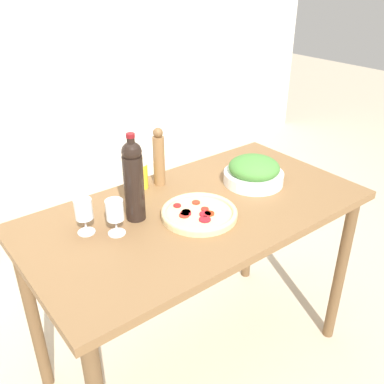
{
  "coord_description": "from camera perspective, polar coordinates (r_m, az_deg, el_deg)",
  "views": [
    {
      "loc": [
        -0.98,
        -1.22,
        1.82
      ],
      "look_at": [
        0.0,
        0.04,
        0.97
      ],
      "focal_mm": 40.0,
      "sensor_mm": 36.0,
      "label": 1
    }
  ],
  "objects": [
    {
      "name": "prep_counter",
      "position": [
        1.88,
        0.73,
        -5.13
      ],
      "size": [
        1.47,
        0.77,
        0.91
      ],
      "color": "brown",
      "rests_on": "ground_plane"
    },
    {
      "name": "homemade_pizza",
      "position": [
        1.75,
        0.95,
        -2.81
      ],
      "size": [
        0.31,
        0.31,
        0.03
      ],
      "color": "#DBC189",
      "rests_on": "prep_counter"
    },
    {
      "name": "wine_glass_far",
      "position": [
        1.66,
        -14.25,
        -2.48
      ],
      "size": [
        0.07,
        0.07,
        0.14
      ],
      "color": "silver",
      "rests_on": "prep_counter"
    },
    {
      "name": "wine_glass_near",
      "position": [
        1.63,
        -10.25,
        -2.66
      ],
      "size": [
        0.07,
        0.07,
        0.14
      ],
      "color": "silver",
      "rests_on": "prep_counter"
    },
    {
      "name": "ground_plane",
      "position": [
        2.4,
        0.61,
        -21.08
      ],
      "size": [
        14.0,
        14.0,
        0.0
      ],
      "primitive_type": "plane",
      "color": "#BCAD93"
    },
    {
      "name": "pepper_mill",
      "position": [
        1.96,
        -4.53,
        4.57
      ],
      "size": [
        0.05,
        0.05,
        0.28
      ],
      "color": "olive",
      "rests_on": "prep_counter"
    },
    {
      "name": "salad_bowl",
      "position": [
        2.02,
        8.24,
        2.68
      ],
      "size": [
        0.28,
        0.28,
        0.13
      ],
      "color": "white",
      "rests_on": "prep_counter"
    },
    {
      "name": "salt_canister",
      "position": [
        1.96,
        -6.89,
        2.32
      ],
      "size": [
        0.07,
        0.07,
        0.13
      ],
      "color": "yellow",
      "rests_on": "prep_counter"
    },
    {
      "name": "wall_back",
      "position": [
        3.62,
        -22.97,
        17.89
      ],
      "size": [
        6.4,
        0.06,
        2.6
      ],
      "color": "silver",
      "rests_on": "ground_plane"
    },
    {
      "name": "wine_bottle",
      "position": [
        1.68,
        -7.81,
        1.67
      ],
      "size": [
        0.08,
        0.08,
        0.36
      ],
      "color": "black",
      "rests_on": "prep_counter"
    }
  ]
}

